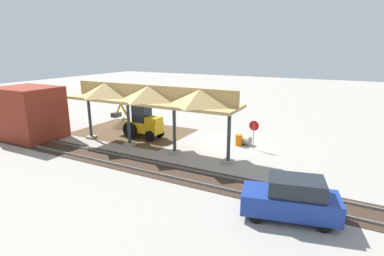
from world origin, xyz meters
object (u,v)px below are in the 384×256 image
(concrete_pipe, at_px, (244,140))
(distant_parked_car, at_px, (291,199))
(traffic_barrel, at_px, (239,140))
(brick_utility_building, at_px, (29,113))
(backhoe, at_px, (143,123))
(stop_sign, at_px, (254,129))

(concrete_pipe, bearing_deg, distant_parked_car, 119.03)
(traffic_barrel, bearing_deg, concrete_pipe, -113.96)
(concrete_pipe, relative_size, distant_parked_car, 0.29)
(concrete_pipe, xyz_separation_m, brick_utility_building, (16.68, 6.78, 1.84))
(brick_utility_building, distance_m, traffic_barrel, 17.66)
(concrete_pipe, distance_m, distant_parked_car, 10.98)
(brick_utility_building, bearing_deg, backhoe, -151.55)
(concrete_pipe, bearing_deg, stop_sign, 138.71)
(distant_parked_car, bearing_deg, brick_utility_building, -7.26)
(concrete_pipe, relative_size, traffic_barrel, 1.44)
(stop_sign, relative_size, traffic_barrel, 2.48)
(traffic_barrel, bearing_deg, brick_utility_building, 20.77)
(backhoe, bearing_deg, traffic_barrel, -168.11)
(distant_parked_car, xyz_separation_m, traffic_barrel, (5.56, -9.04, -0.53))
(stop_sign, bearing_deg, brick_utility_building, 18.39)
(backhoe, xyz_separation_m, traffic_barrel, (-8.06, -1.70, -0.82))
(backhoe, distance_m, brick_utility_building, 9.57)
(stop_sign, xyz_separation_m, distant_parked_car, (-4.30, 8.69, -0.62))
(backhoe, relative_size, brick_utility_building, 1.01)
(backhoe, distance_m, traffic_barrel, 8.27)
(backhoe, bearing_deg, distant_parked_car, 151.68)
(stop_sign, xyz_separation_m, backhoe, (9.32, 1.35, -0.33))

